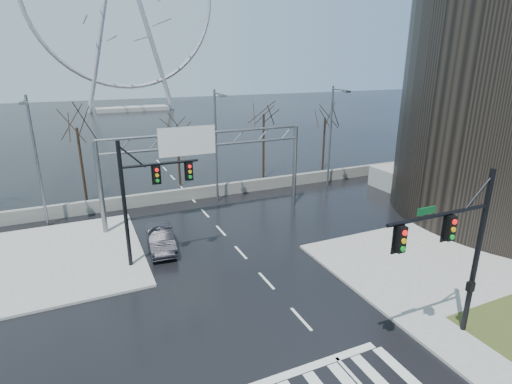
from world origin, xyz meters
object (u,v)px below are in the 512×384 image
signal_mast_near (459,244)px  ferris_wheel (122,0)px  car (161,238)px  sign_gantry (202,156)px  signal_mast_far (143,191)px

signal_mast_near → ferris_wheel: 101.29m
car → sign_gantry: bearing=48.4°
signal_mast_far → signal_mast_near: bearing=-49.7°
sign_gantry → car: sign_gantry is taller
ferris_wheel → car: ferris_wheel is taller
signal_mast_near → signal_mast_far: 17.03m
signal_mast_near → sign_gantry: signal_mast_near is taller
signal_mast_far → car: signal_mast_far is taller
signal_mast_far → sign_gantry: (5.49, 6.00, 0.35)m
ferris_wheel → car: size_ratio=10.89×
car → signal_mast_near: bearing=-51.6°
signal_mast_far → ferris_wheel: size_ratio=0.16×
signal_mast_near → car: bearing=123.8°
signal_mast_far → car: size_ratio=1.71×
sign_gantry → car: bearing=-136.2°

